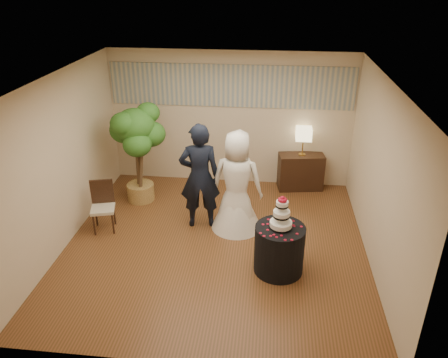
# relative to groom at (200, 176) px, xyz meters

# --- Properties ---
(floor) EXTENTS (5.00, 5.00, 0.00)m
(floor) POSITION_rel_groom_xyz_m (0.35, -0.62, -0.97)
(floor) COLOR brown
(floor) RESTS_ON ground
(ceiling) EXTENTS (5.00, 5.00, 0.00)m
(ceiling) POSITION_rel_groom_xyz_m (0.35, -0.62, 1.83)
(ceiling) COLOR white
(ceiling) RESTS_ON wall_back
(wall_back) EXTENTS (5.00, 0.06, 2.80)m
(wall_back) POSITION_rel_groom_xyz_m (0.35, 1.88, 0.43)
(wall_back) COLOR beige
(wall_back) RESTS_ON ground
(wall_front) EXTENTS (5.00, 0.06, 2.80)m
(wall_front) POSITION_rel_groom_xyz_m (0.35, -3.12, 0.43)
(wall_front) COLOR beige
(wall_front) RESTS_ON ground
(wall_left) EXTENTS (0.06, 5.00, 2.80)m
(wall_left) POSITION_rel_groom_xyz_m (-2.15, -0.62, 0.43)
(wall_left) COLOR beige
(wall_left) RESTS_ON ground
(wall_right) EXTENTS (0.06, 5.00, 2.80)m
(wall_right) POSITION_rel_groom_xyz_m (2.85, -0.62, 0.43)
(wall_right) COLOR beige
(wall_right) RESTS_ON ground
(mural_border) EXTENTS (4.90, 0.02, 0.85)m
(mural_border) POSITION_rel_groom_xyz_m (0.35, 1.86, 1.13)
(mural_border) COLOR #9C9E91
(mural_border) RESTS_ON wall_back
(groom) EXTENTS (0.77, 0.57, 1.93)m
(groom) POSITION_rel_groom_xyz_m (0.00, 0.00, 0.00)
(groom) COLOR black
(groom) RESTS_ON floor
(bride) EXTENTS (1.01, 1.01, 1.82)m
(bride) POSITION_rel_groom_xyz_m (0.65, -0.01, -0.05)
(bride) COLOR white
(bride) RESTS_ON floor
(cake_table) EXTENTS (0.78, 0.78, 0.77)m
(cake_table) POSITION_rel_groom_xyz_m (1.40, -1.19, -0.58)
(cake_table) COLOR black
(cake_table) RESTS_ON floor
(wedding_cake) EXTENTS (0.34, 0.34, 0.53)m
(wedding_cake) POSITION_rel_groom_xyz_m (1.40, -1.19, 0.07)
(wedding_cake) COLOR white
(wedding_cake) RESTS_ON cake_table
(console) EXTENTS (0.97, 0.55, 0.76)m
(console) POSITION_rel_groom_xyz_m (1.85, 1.66, -0.58)
(console) COLOR black
(console) RESTS_ON floor
(table_lamp) EXTENTS (0.32, 0.32, 0.58)m
(table_lamp) POSITION_rel_groom_xyz_m (1.85, 1.66, 0.09)
(table_lamp) COLOR beige
(table_lamp) RESTS_ON console
(ficus_tree) EXTENTS (1.13, 1.13, 2.00)m
(ficus_tree) POSITION_rel_groom_xyz_m (-1.34, 0.79, 0.03)
(ficus_tree) COLOR #2F6720
(ficus_tree) RESTS_ON floor
(side_chair) EXTENTS (0.51, 0.53, 0.90)m
(side_chair) POSITION_rel_groom_xyz_m (-1.67, -0.37, -0.51)
(side_chair) COLOR black
(side_chair) RESTS_ON floor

